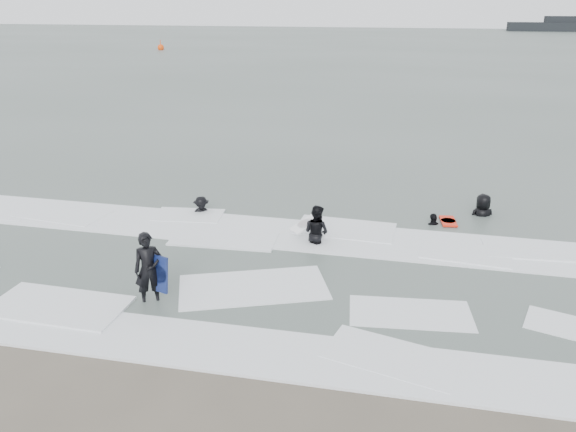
% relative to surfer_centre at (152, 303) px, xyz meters
% --- Properties ---
extents(ground, '(320.00, 320.00, 0.00)m').
position_rel_surfer_centre_xyz_m(ground, '(2.67, -0.92, 0.00)').
color(ground, brown).
rests_on(ground, ground).
extents(sea, '(320.00, 320.00, 0.00)m').
position_rel_surfer_centre_xyz_m(sea, '(2.67, 79.08, 0.06)').
color(sea, '#47544C').
rests_on(sea, ground).
extents(surfer_centre, '(0.86, 0.76, 1.96)m').
position_rel_surfer_centre_xyz_m(surfer_centre, '(0.00, 0.00, 0.00)').
color(surfer_centre, black).
rests_on(surfer_centre, ground).
extents(surfer_wading, '(1.11, 1.02, 1.84)m').
position_rel_surfer_centre_xyz_m(surfer_wading, '(3.45, 4.69, 0.00)').
color(surfer_wading, black).
rests_on(surfer_wading, ground).
extents(surfer_breaker, '(1.13, 1.01, 1.52)m').
position_rel_surfer_centre_xyz_m(surfer_breaker, '(-1.07, 6.34, 0.00)').
color(surfer_breaker, black).
rests_on(surfer_breaker, ground).
extents(surfer_right_near, '(1.00, 0.80, 1.59)m').
position_rel_surfer_centre_xyz_m(surfer_right_near, '(7.14, 7.09, 0.00)').
color(surfer_right_near, black).
rests_on(surfer_right_near, ground).
extents(surfer_right_far, '(1.11, 0.88, 1.98)m').
position_rel_surfer_centre_xyz_m(surfer_right_far, '(8.86, 8.38, 0.00)').
color(surfer_right_far, black).
rests_on(surfer_right_far, ground).
extents(surf_foam, '(30.03, 9.06, 0.09)m').
position_rel_surfer_centre_xyz_m(surf_foam, '(2.67, 2.78, 0.04)').
color(surf_foam, white).
rests_on(surf_foam, ground).
extents(bodyboards, '(7.92, 7.96, 1.25)m').
position_rel_surfer_centre_xyz_m(bodyboards, '(3.70, 4.14, 0.50)').
color(bodyboards, '#101B4D').
rests_on(bodyboards, ground).
extents(buoy, '(1.00, 1.00, 1.65)m').
position_rel_surfer_centre_xyz_m(buoy, '(-33.49, 73.27, 0.42)').
color(buoy, '#F7460B').
rests_on(buoy, ground).
extents(vessel_horizon, '(26.79, 4.78, 3.64)m').
position_rel_surfer_centre_xyz_m(vessel_horizon, '(41.09, 148.43, 1.36)').
color(vessel_horizon, black).
rests_on(vessel_horizon, ground).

